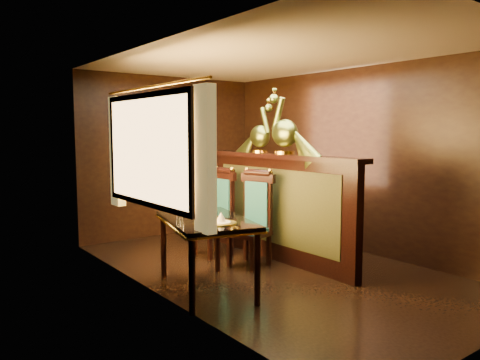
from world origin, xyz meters
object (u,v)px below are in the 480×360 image
at_px(peacock_right, 260,126).
at_px(dining_table, 206,225).
at_px(chair_left, 254,215).
at_px(chair_right, 220,209).
at_px(peacock_left, 285,121).

bearing_deg(peacock_right, dining_table, -149.82).
bearing_deg(chair_left, peacock_right, 27.48).
xyz_separation_m(chair_left, peacock_right, (0.37, 0.35, 1.09)).
xyz_separation_m(dining_table, chair_right, (0.94, 1.10, -0.07)).
height_order(dining_table, chair_left, chair_left).
distance_m(chair_right, peacock_left, 1.46).
bearing_deg(peacock_right, chair_right, 145.75).
distance_m(chair_right, peacock_right, 1.22).
relative_size(chair_right, peacock_left, 1.43).
xyz_separation_m(peacock_left, peacock_right, (0.00, 0.48, -0.07)).
xyz_separation_m(dining_table, peacock_right, (1.38, 0.80, 1.02)).
distance_m(chair_left, chair_right, 0.65).
bearing_deg(dining_table, peacock_left, 28.40).
height_order(chair_right, peacock_right, peacock_right).
height_order(peacock_left, peacock_right, peacock_left).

